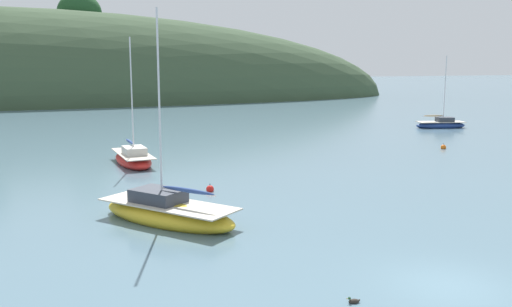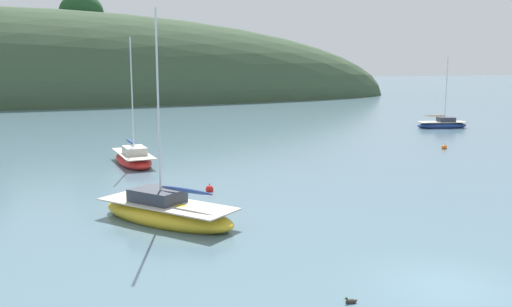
# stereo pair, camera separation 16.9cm
# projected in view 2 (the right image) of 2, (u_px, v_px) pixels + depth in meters

# --- Properties ---
(ground_plane) EXTENTS (400.00, 400.00, 0.00)m
(ground_plane) POSITION_uv_depth(u_px,v_px,m) (446.00, 287.00, 18.30)
(ground_plane) COLOR slate
(sailboat_navy_dinghy) EXTENTS (2.77, 6.50, 8.98)m
(sailboat_navy_dinghy) POSITION_uv_depth(u_px,v_px,m) (134.00, 158.00, 39.71)
(sailboat_navy_dinghy) COLOR red
(sailboat_navy_dinghy) RESTS_ON ground
(sailboat_black_sloop) EXTENTS (6.46, 7.13, 9.73)m
(sailboat_black_sloop) POSITION_uv_depth(u_px,v_px,m) (166.00, 212.00, 25.56)
(sailboat_black_sloop) COLOR gold
(sailboat_black_sloop) RESTS_ON ground
(sailboat_blue_center) EXTENTS (5.67, 2.94, 7.83)m
(sailboat_blue_center) POSITION_uv_depth(u_px,v_px,m) (442.00, 125.00, 60.66)
(sailboat_blue_center) COLOR navy
(sailboat_blue_center) RESTS_ON ground
(mooring_buoy_channel) EXTENTS (0.44, 0.44, 0.54)m
(mooring_buoy_channel) POSITION_uv_depth(u_px,v_px,m) (444.00, 147.00, 46.42)
(mooring_buoy_channel) COLOR orange
(mooring_buoy_channel) RESTS_ON ground
(mooring_buoy_outer) EXTENTS (0.44, 0.44, 0.54)m
(mooring_buoy_outer) POSITION_uv_depth(u_px,v_px,m) (210.00, 189.00, 31.51)
(mooring_buoy_outer) COLOR red
(mooring_buoy_outer) RESTS_ON ground
(duck_straggler) EXTENTS (0.43, 0.22, 0.24)m
(duck_straggler) POSITION_uv_depth(u_px,v_px,m) (351.00, 301.00, 17.07)
(duck_straggler) COLOR #2D2823
(duck_straggler) RESTS_ON ground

